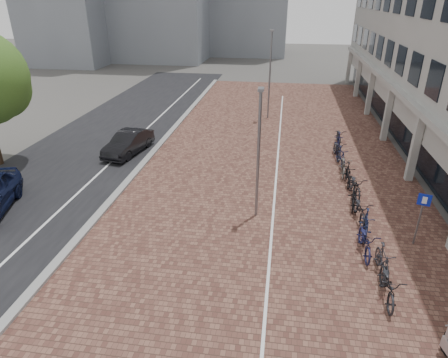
% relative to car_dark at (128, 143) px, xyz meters
% --- Properties ---
extents(ground, '(140.00, 140.00, 0.00)m').
position_rel_car_dark_xyz_m(ground, '(6.50, -11.35, -0.65)').
color(ground, '#474442').
rests_on(ground, ground).
extents(plaza_brick, '(14.50, 42.00, 0.04)m').
position_rel_car_dark_xyz_m(plaza_brick, '(8.50, 0.65, -0.64)').
color(plaza_brick, brown).
rests_on(plaza_brick, ground).
extents(street_asphalt, '(8.00, 50.00, 0.03)m').
position_rel_car_dark_xyz_m(street_asphalt, '(-2.50, 0.65, -0.64)').
color(street_asphalt, black).
rests_on(street_asphalt, ground).
extents(curb, '(0.35, 42.00, 0.14)m').
position_rel_car_dark_xyz_m(curb, '(1.40, 0.65, -0.58)').
color(curb, gray).
rests_on(curb, ground).
extents(lane_line, '(0.12, 44.00, 0.00)m').
position_rel_car_dark_xyz_m(lane_line, '(-0.50, 0.65, -0.62)').
color(lane_line, white).
rests_on(lane_line, street_asphalt).
extents(parking_line, '(0.10, 30.00, 0.00)m').
position_rel_car_dark_xyz_m(parking_line, '(8.70, 0.65, -0.61)').
color(parking_line, white).
rests_on(parking_line, plaza_brick).
extents(car_dark, '(2.01, 4.10, 1.29)m').
position_rel_car_dark_xyz_m(car_dark, '(0.00, 0.00, 0.00)').
color(car_dark, black).
rests_on(car_dark, ground).
extents(parking_sign, '(0.43, 0.17, 2.13)m').
position_rel_car_dark_xyz_m(parking_sign, '(14.00, -7.20, 0.75)').
color(parking_sign, slate).
rests_on(parking_sign, ground).
extents(lamp_near, '(0.12, 0.12, 5.36)m').
position_rel_car_dark_xyz_m(lamp_near, '(7.97, -6.01, 2.03)').
color(lamp_near, gray).
rests_on(lamp_near, ground).
extents(lamp_far, '(0.12, 0.12, 6.24)m').
position_rel_car_dark_xyz_m(lamp_far, '(7.70, 8.49, 2.47)').
color(lamp_far, gray).
rests_on(lamp_far, ground).
extents(bike_row, '(1.15, 15.79, 1.05)m').
position_rel_car_dark_xyz_m(bike_row, '(12.21, -3.45, -0.13)').
color(bike_row, black).
rests_on(bike_row, ground).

